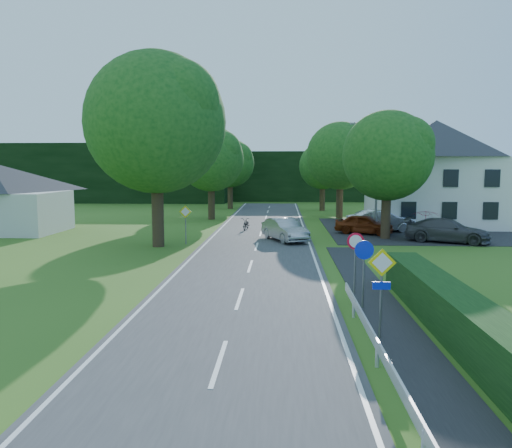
# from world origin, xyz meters

# --- Properties ---
(road) EXTENTS (7.00, 80.00, 0.04)m
(road) POSITION_xyz_m (0.00, 20.00, 0.02)
(road) COLOR #3B3B3E
(road) RESTS_ON ground
(parking_pad) EXTENTS (14.00, 16.00, 0.04)m
(parking_pad) POSITION_xyz_m (12.00, 33.00, 0.02)
(parking_pad) COLOR black
(parking_pad) RESTS_ON ground
(line_edge_left) EXTENTS (0.12, 80.00, 0.01)m
(line_edge_left) POSITION_xyz_m (-3.25, 20.00, 0.04)
(line_edge_left) COLOR white
(line_edge_left) RESTS_ON road
(line_edge_right) EXTENTS (0.12, 80.00, 0.01)m
(line_edge_right) POSITION_xyz_m (3.25, 20.00, 0.04)
(line_edge_right) COLOR white
(line_edge_right) RESTS_ON road
(line_centre) EXTENTS (0.12, 80.00, 0.01)m
(line_centre) POSITION_xyz_m (0.00, 20.00, 0.04)
(line_centre) COLOR white
(line_centre) RESTS_ON road
(tree_main) EXTENTS (9.40, 9.40, 11.64)m
(tree_main) POSITION_xyz_m (-6.00, 24.00, 5.82)
(tree_main) COLOR #164A16
(tree_main) RESTS_ON ground
(tree_left_far) EXTENTS (7.00, 7.00, 8.58)m
(tree_left_far) POSITION_xyz_m (-5.00, 40.00, 4.29)
(tree_left_far) COLOR #164A16
(tree_left_far) RESTS_ON ground
(tree_right_far) EXTENTS (7.40, 7.40, 9.09)m
(tree_right_far) POSITION_xyz_m (7.00, 42.00, 4.54)
(tree_right_far) COLOR #164A16
(tree_right_far) RESTS_ON ground
(tree_left_back) EXTENTS (6.60, 6.60, 8.07)m
(tree_left_back) POSITION_xyz_m (-4.50, 52.00, 4.04)
(tree_left_back) COLOR #164A16
(tree_left_back) RESTS_ON ground
(tree_right_back) EXTENTS (6.20, 6.20, 7.56)m
(tree_right_back) POSITION_xyz_m (6.00, 50.00, 3.78)
(tree_right_back) COLOR #164A16
(tree_right_back) RESTS_ON ground
(tree_right_mid) EXTENTS (7.00, 7.00, 8.58)m
(tree_right_mid) POSITION_xyz_m (8.50, 28.00, 4.29)
(tree_right_mid) COLOR #164A16
(tree_right_mid) RESTS_ON ground
(treeline_left) EXTENTS (44.00, 6.00, 8.00)m
(treeline_left) POSITION_xyz_m (-28.00, 62.00, 4.00)
(treeline_left) COLOR black
(treeline_left) RESTS_ON ground
(treeline_right) EXTENTS (30.00, 5.00, 7.00)m
(treeline_right) POSITION_xyz_m (8.00, 66.00, 3.50)
(treeline_right) COLOR black
(treeline_right) RESTS_ON ground
(house_white) EXTENTS (10.60, 8.40, 8.60)m
(house_white) POSITION_xyz_m (14.00, 36.00, 4.41)
(house_white) COLOR white
(house_white) RESTS_ON ground
(streetlight) EXTENTS (2.03, 0.18, 8.00)m
(streetlight) POSITION_xyz_m (8.06, 30.00, 4.46)
(streetlight) COLOR slate
(streetlight) RESTS_ON ground
(sign_priority_right) EXTENTS (0.78, 0.09, 2.59)m
(sign_priority_right) POSITION_xyz_m (4.30, 7.98, 1.80)
(sign_priority_right) COLOR slate
(sign_priority_right) RESTS_ON ground
(sign_roundabout) EXTENTS (0.64, 0.08, 2.37)m
(sign_roundabout) POSITION_xyz_m (4.30, 10.98, 1.67)
(sign_roundabout) COLOR slate
(sign_roundabout) RESTS_ON ground
(sign_speed_limit) EXTENTS (0.64, 0.11, 2.37)m
(sign_speed_limit) POSITION_xyz_m (4.30, 12.97, 1.77)
(sign_speed_limit) COLOR slate
(sign_speed_limit) RESTS_ON ground
(sign_priority_left) EXTENTS (0.78, 0.09, 2.44)m
(sign_priority_left) POSITION_xyz_m (-4.50, 24.98, 1.72)
(sign_priority_left) COLOR slate
(sign_priority_left) RESTS_ON ground
(moving_car) EXTENTS (3.25, 4.67, 1.46)m
(moving_car) POSITION_xyz_m (1.73, 26.52, 0.77)
(moving_car) COLOR #A0A0A4
(moving_car) RESTS_ON road
(motorcycle) EXTENTS (0.83, 1.86, 0.95)m
(motorcycle) POSITION_xyz_m (-1.20, 32.08, 0.51)
(motorcycle) COLOR black
(motorcycle) RESTS_ON road
(parked_car_red) EXTENTS (4.42, 3.19, 1.40)m
(parked_car_red) POSITION_xyz_m (7.44, 30.16, 0.74)
(parked_car_red) COLOR maroon
(parked_car_red) RESTS_ON parking_pad
(parked_car_silver_a) EXTENTS (5.09, 2.27, 1.62)m
(parked_car_silver_a) POSITION_xyz_m (8.90, 31.52, 0.85)
(parked_car_silver_a) COLOR silver
(parked_car_silver_a) RESTS_ON parking_pad
(parked_car_grey) EXTENTS (5.61, 3.97, 1.51)m
(parked_car_grey) POSITION_xyz_m (12.11, 26.50, 0.79)
(parked_car_grey) COLOR #424145
(parked_car_grey) RESTS_ON parking_pad
(parked_car_silver_b) EXTENTS (5.44, 2.73, 1.48)m
(parked_car_silver_b) POSITION_xyz_m (17.27, 33.80, 0.78)
(parked_car_silver_b) COLOR silver
(parked_car_silver_b) RESTS_ON parking_pad
(parasol) EXTENTS (2.32, 2.35, 1.79)m
(parasol) POSITION_xyz_m (11.60, 29.50, 0.93)
(parasol) COLOR red
(parasol) RESTS_ON parking_pad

